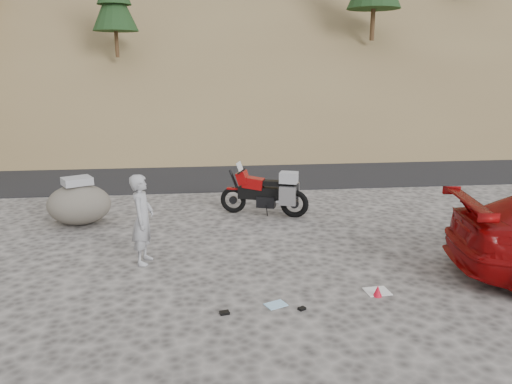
% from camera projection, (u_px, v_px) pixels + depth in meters
% --- Properties ---
extents(ground, '(140.00, 140.00, 0.00)m').
position_uv_depth(ground, '(227.00, 258.00, 10.16)').
color(ground, '#403D3B').
rests_on(ground, ground).
extents(road, '(120.00, 7.00, 0.05)m').
position_uv_depth(road, '(213.00, 170.00, 18.83)').
color(road, black).
rests_on(road, ground).
extents(motorcycle, '(2.27, 1.14, 1.41)m').
position_uv_depth(motorcycle, '(268.00, 193.00, 12.96)').
color(motorcycle, black).
rests_on(motorcycle, ground).
extents(man, '(0.53, 0.72, 1.79)m').
position_uv_depth(man, '(145.00, 262.00, 9.94)').
color(man, '#9A9A9F').
rests_on(man, ground).
extents(boulder, '(1.83, 1.67, 1.17)m').
position_uv_depth(boulder, '(79.00, 204.00, 12.26)').
color(boulder, '#56524A').
rests_on(boulder, ground).
extents(gear_white_cloth, '(0.43, 0.39, 0.01)m').
position_uv_depth(gear_white_cloth, '(377.00, 291.00, 8.63)').
color(gear_white_cloth, white).
rests_on(gear_white_cloth, ground).
extents(gear_funnel, '(0.15, 0.15, 0.20)m').
position_uv_depth(gear_funnel, '(378.00, 291.00, 8.44)').
color(gear_funnel, red).
rests_on(gear_funnel, ground).
extents(gear_glove_a, '(0.17, 0.13, 0.04)m').
position_uv_depth(gear_glove_a, '(224.00, 313.00, 7.85)').
color(gear_glove_a, black).
rests_on(gear_glove_a, ground).
extents(gear_glove_b, '(0.14, 0.13, 0.04)m').
position_uv_depth(gear_glove_b, '(302.00, 309.00, 7.99)').
color(gear_glove_b, black).
rests_on(gear_glove_b, ground).
extents(gear_blue_cloth, '(0.41, 0.36, 0.01)m').
position_uv_depth(gear_blue_cloth, '(276.00, 305.00, 8.15)').
color(gear_blue_cloth, '#9BCEF0').
rests_on(gear_blue_cloth, ground).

